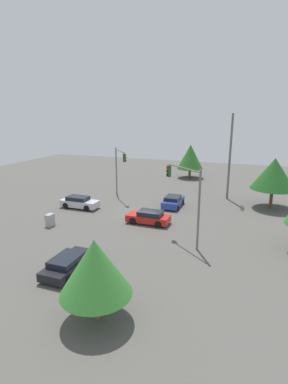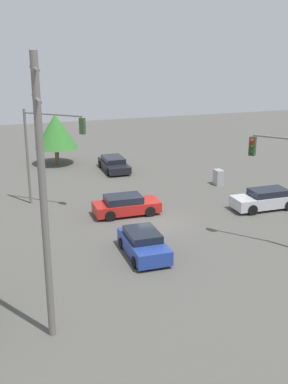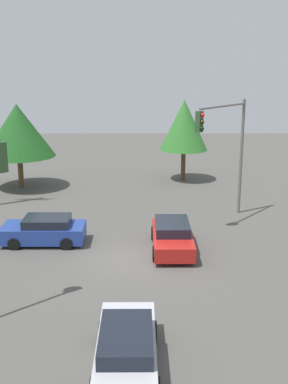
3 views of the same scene
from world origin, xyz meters
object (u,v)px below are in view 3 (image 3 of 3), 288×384
object	(u,v)px
sedan_red	(172,236)
traffic_signal_main	(227,139)
sedan_blue	(44,231)
sedan_silver	(126,349)

from	to	relation	value
sedan_red	traffic_signal_main	world-z (taller)	traffic_signal_main
sedan_red	sedan_blue	world-z (taller)	sedan_blue
sedan_red	sedan_blue	xyz separation A→B (m)	(-6.33, 0.85, 0.00)
traffic_signal_main	sedan_red	bearing A→B (deg)	5.23
sedan_silver	sedan_red	world-z (taller)	sedan_silver
sedan_silver	sedan_red	distance (m)	9.66
sedan_silver	traffic_signal_main	distance (m)	15.38
sedan_blue	traffic_signal_main	distance (m)	10.96
sedan_silver	sedan_red	xyz separation A→B (m)	(1.94, 9.46, -0.03)
sedan_silver	traffic_signal_main	bearing A→B (deg)	69.73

